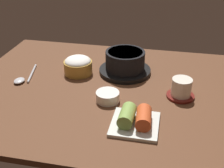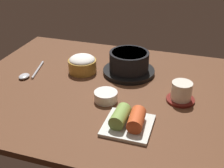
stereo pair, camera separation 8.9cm
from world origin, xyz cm
name	(u,v)px [view 2 (the right image)]	position (x,y,z in cm)	size (l,w,h in cm)	color
dining_table	(108,90)	(0.00, 0.00, 1.00)	(100.00, 76.00, 2.00)	#56331E
stone_pot	(129,63)	(3.90, 13.03, 6.11)	(19.55, 19.55, 8.69)	black
rice_bowl	(82,64)	(-13.36, 8.96, 5.42)	(10.68, 10.68, 6.78)	#B78C38
tea_cup_with_saucer	(181,92)	(24.77, -0.71, 5.15)	(9.16, 9.16, 6.65)	maroon
banchan_cup_center	(106,96)	(1.78, -7.88, 3.71)	(7.57, 7.57, 3.18)	white
kimchi_plate	(128,121)	(12.20, -19.11, 4.16)	(13.40, 13.40, 5.32)	silver
spoon	(28,74)	(-31.49, -0.33, 2.62)	(5.47, 16.30, 1.35)	#B7B7BC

